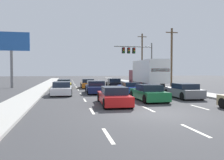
% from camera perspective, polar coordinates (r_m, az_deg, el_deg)
% --- Properties ---
extents(ground_plane, '(140.00, 140.00, 0.00)m').
position_cam_1_polar(ground_plane, '(36.60, -3.92, -1.33)').
color(ground_plane, '#3D3D3F').
extents(sidewalk_right, '(2.23, 80.00, 0.14)m').
position_cam_1_polar(sidewalk_right, '(33.85, 10.91, -1.53)').
color(sidewalk_right, '#B2AFA8').
rests_on(sidewalk_right, ground_plane).
extents(sidewalk_left, '(2.23, 80.00, 0.14)m').
position_cam_1_polar(sidewalk_left, '(31.46, -17.40, -1.88)').
color(sidewalk_left, '#B2AFA8').
rests_on(sidewalk_left, ground_plane).
extents(lane_markings, '(6.94, 57.00, 0.01)m').
position_cam_1_polar(lane_markings, '(30.75, -2.45, -2.00)').
color(lane_markings, silver).
rests_on(lane_markings, ground_plane).
extents(car_yellow, '(1.98, 4.13, 1.21)m').
position_cam_1_polar(car_yellow, '(30.43, -11.97, -1.06)').
color(car_yellow, yellow).
rests_on(car_yellow, ground_plane).
extents(car_white, '(2.03, 4.64, 1.26)m').
position_cam_1_polar(car_white, '(22.39, -12.52, -2.18)').
color(car_white, white).
rests_on(car_white, ground_plane).
extents(car_orange, '(1.88, 4.55, 1.23)m').
position_cam_1_polar(car_orange, '(30.92, -6.14, -0.96)').
color(car_orange, orange).
rests_on(car_orange, ground_plane).
extents(car_navy, '(2.11, 4.55, 1.28)m').
position_cam_1_polar(car_navy, '(23.54, -4.13, -1.89)').
color(car_navy, '#141E4C').
rests_on(car_navy, ground_plane).
extents(car_red, '(2.05, 4.72, 1.23)m').
position_cam_1_polar(car_red, '(15.45, 0.43, -4.16)').
color(car_red, red).
rests_on(car_red, ground_plane).
extents(car_black, '(1.93, 4.07, 1.28)m').
position_cam_1_polar(car_black, '(31.20, 0.48, -0.87)').
color(car_black, black).
rests_on(car_black, ground_plane).
extents(car_blue, '(1.95, 4.63, 1.13)m').
position_cam_1_polar(car_blue, '(24.04, 4.56, -1.95)').
color(car_blue, '#1E389E').
rests_on(car_blue, ground_plane).
extents(car_green, '(1.97, 4.57, 1.25)m').
position_cam_1_polar(car_green, '(17.91, 9.20, -3.26)').
color(car_green, '#196B38').
rests_on(car_green, ground_plane).
extents(box_truck, '(2.71, 9.17, 3.59)m').
position_cam_1_polar(box_truck, '(28.46, 8.80, 1.77)').
color(box_truck, white).
rests_on(box_truck, ground_plane).
extents(car_gray, '(1.97, 4.15, 1.25)m').
position_cam_1_polar(car_gray, '(20.18, 17.60, -2.69)').
color(car_gray, slate).
rests_on(car_gray, ground_plane).
extents(traffic_signal_mast, '(6.56, 0.69, 7.00)m').
position_cam_1_polar(traffic_signal_mast, '(37.92, 5.83, 6.67)').
color(traffic_signal_mast, '#595B56').
rests_on(traffic_signal_mast, ground_plane).
extents(utility_pole_mid, '(1.80, 0.28, 8.37)m').
position_cam_1_polar(utility_pole_mid, '(33.49, 14.79, 5.67)').
color(utility_pole_mid, brown).
rests_on(utility_pole_mid, ground_plane).
extents(utility_pole_far, '(1.80, 0.28, 9.59)m').
position_cam_1_polar(utility_pole_far, '(44.83, 7.59, 5.63)').
color(utility_pole_far, brown).
rests_on(utility_pole_far, ground_plane).
extents(roadside_billboard, '(4.78, 0.36, 7.59)m').
position_cam_1_polar(roadside_billboard, '(33.81, -24.05, 7.55)').
color(roadside_billboard, slate).
rests_on(roadside_billboard, ground_plane).
extents(pedestrian_mid_block, '(0.38, 0.38, 1.66)m').
position_cam_1_polar(pedestrian_mid_block, '(31.63, 12.38, -0.18)').
color(pedestrian_mid_block, '#3F3F42').
rests_on(pedestrian_mid_block, sidewalk_right).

